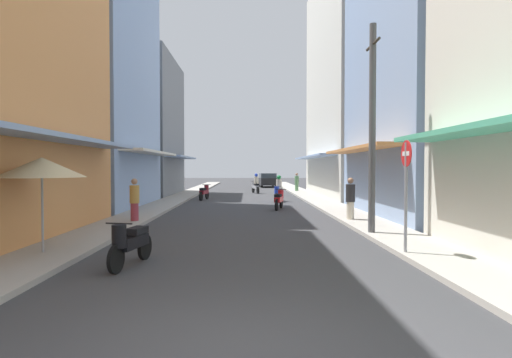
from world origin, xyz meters
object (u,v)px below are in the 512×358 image
object	(u,v)px
pedestrian_foreground	(350,200)
pedestrian_midway	(297,183)
motorbike_red	(279,199)
parked_car	(267,180)
motorbike_black	(130,242)
street_sign_no_entry	(406,182)
motorbike_maroon	(204,192)
pedestrian_crossing	(135,201)
motorbike_blue	(278,190)
vendor_umbrella	(42,167)
utility_pole	(372,128)
motorbike_silver	(256,184)

from	to	relation	value
pedestrian_foreground	pedestrian_midway	xyz separation A→B (m)	(0.24, 19.03, -0.04)
motorbike_red	parked_car	size ratio (longest dim) A/B	0.42
motorbike_black	pedestrian_midway	bearing A→B (deg)	75.96
motorbike_red	street_sign_no_entry	xyz separation A→B (m)	(2.04, -10.91, 1.21)
pedestrian_midway	motorbike_black	bearing A→B (deg)	-104.04
motorbike_maroon	pedestrian_midway	world-z (taller)	pedestrian_midway
pedestrian_crossing	street_sign_no_entry	distance (m)	9.61
motorbike_blue	vendor_umbrella	distance (m)	16.74
motorbike_maroon	pedestrian_crossing	size ratio (longest dim) A/B	1.09
vendor_umbrella	street_sign_no_entry	xyz separation A→B (m)	(8.22, -0.17, -0.32)
pedestrian_midway	utility_pole	size ratio (longest dim) A/B	0.26
motorbike_silver	vendor_umbrella	xyz separation A→B (m)	(-5.27, -23.58, 1.33)
vendor_umbrella	street_sign_no_entry	bearing A→B (deg)	-1.21
pedestrian_midway	street_sign_no_entry	xyz separation A→B (m)	(-0.48, -25.06, 0.92)
motorbike_red	parked_car	xyz separation A→B (m)	(0.54, 23.52, 0.24)
parked_car	pedestrian_crossing	bearing A→B (deg)	-102.10
motorbike_red	street_sign_no_entry	size ratio (longest dim) A/B	0.67
motorbike_black	pedestrian_midway	size ratio (longest dim) A/B	1.12
pedestrian_foreground	pedestrian_midway	bearing A→B (deg)	89.27
parked_car	motorbike_red	bearing A→B (deg)	-91.33
pedestrian_midway	motorbike_red	bearing A→B (deg)	-100.10
motorbike_blue	motorbike_black	size ratio (longest dim) A/B	0.99
motorbike_black	utility_pole	xyz separation A→B (m)	(6.08, 3.70, 2.69)
motorbike_black	utility_pole	world-z (taller)	utility_pole
parked_car	pedestrian_midway	distance (m)	9.58
pedestrian_foreground	utility_pole	distance (m)	3.91
pedestrian_midway	street_sign_no_entry	distance (m)	25.08
motorbike_maroon	parked_car	world-z (taller)	parked_car
motorbike_maroon	street_sign_no_entry	world-z (taller)	street_sign_no_entry
motorbike_blue	utility_pole	size ratio (longest dim) A/B	0.28
motorbike_blue	pedestrian_midway	xyz separation A→B (m)	(2.22, 9.51, 0.09)
motorbike_silver	pedestrian_midway	bearing A→B (deg)	20.94
parked_car	pedestrian_foreground	bearing A→B (deg)	-86.51
motorbike_maroon	utility_pole	world-z (taller)	utility_pole
motorbike_red	motorbike_silver	bearing A→B (deg)	94.02
motorbike_silver	vendor_umbrella	distance (m)	24.20
motorbike_blue	pedestrian_crossing	xyz separation A→B (m)	(-5.91, -9.80, 0.12)
motorbike_blue	utility_pole	world-z (taller)	utility_pole
motorbike_maroon	street_sign_no_entry	bearing A→B (deg)	-69.61
motorbike_blue	street_sign_no_entry	bearing A→B (deg)	-83.63
motorbike_black	utility_pole	bearing A→B (deg)	31.30
motorbike_maroon	vendor_umbrella	size ratio (longest dim) A/B	0.79
motorbike_maroon	motorbike_red	bearing A→B (deg)	-54.82
motorbike_black	parked_car	distance (m)	35.49
motorbike_silver	motorbike_maroon	distance (m)	7.59
motorbike_maroon	pedestrian_midway	bearing A→B (deg)	50.09
motorbike_silver	pedestrian_crossing	world-z (taller)	pedestrian_crossing
motorbike_maroon	pedestrian_midway	xyz separation A→B (m)	(6.78, 8.11, 0.29)
motorbike_maroon	pedestrian_foreground	world-z (taller)	pedestrian_foreground
street_sign_no_entry	motorbike_silver	bearing A→B (deg)	97.07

